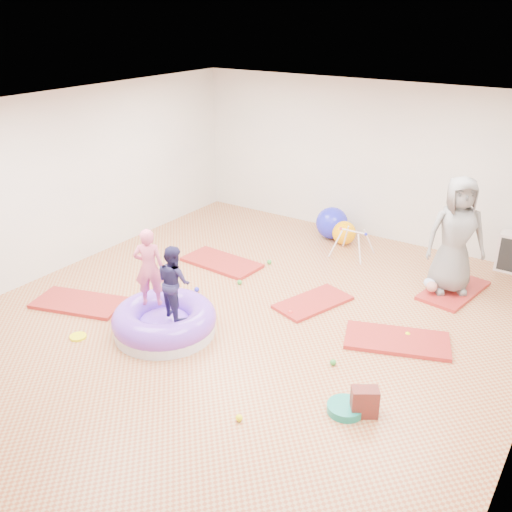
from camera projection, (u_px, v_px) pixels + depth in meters
The scene contains 18 objects.
room at pixel (243, 228), 7.13m from camera, with size 7.01×8.01×2.81m.
gym_mat_front_left at pixel (79, 303), 8.19m from camera, with size 1.28×0.64×0.05m, color maroon.
gym_mat_mid_left at pixel (222, 262), 9.47m from camera, with size 1.30×0.65×0.05m, color maroon.
gym_mat_center_back at pixel (313, 302), 8.21m from camera, with size 1.12×0.56×0.05m, color maroon.
gym_mat_right at pixel (397, 340), 7.27m from camera, with size 1.31×0.65×0.05m, color maroon.
gym_mat_rear_right at pixel (453, 290), 8.55m from camera, with size 1.25×0.62×0.05m, color maroon.
inflatable_cushion at pixel (165, 321), 7.44m from camera, with size 1.36×1.36×0.43m.
child_pink at pixel (149, 264), 7.28m from camera, with size 0.39×0.25×1.06m, color #D35B7C.
child_navy at pixel (174, 278), 7.02m from camera, with size 0.46×0.36×0.95m, color #1E1A44.
adult_caregiver at pixel (456, 235), 8.18m from camera, with size 0.85×0.55×1.74m, color slate.
infant at pixel (434, 285), 8.44m from camera, with size 0.34×0.35×0.20m.
ball_pit_balls at pixel (280, 316), 7.83m from camera, with size 3.17×3.55×0.08m.
exercise_ball_blue at pixel (332, 223), 10.43m from camera, with size 0.58×0.58×0.58m, color #2023D8.
exercise_ball_orange at pixel (344, 233), 10.20m from camera, with size 0.43×0.43×0.43m, color #FFA800.
infant_play_gym at pixel (353, 239), 9.65m from camera, with size 0.62×0.58×0.47m.
balance_disc at pixel (345, 408), 6.03m from camera, with size 0.39×0.39×0.09m, color #158172.
backpack at pixel (365, 402), 5.94m from camera, with size 0.28×0.17×0.32m, color maroon.
yellow_toy at pixel (78, 337), 7.38m from camera, with size 0.21×0.21×0.03m, color #F6FE0B.
Camera 1 is at (3.83, -5.45, 3.96)m, focal length 40.00 mm.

